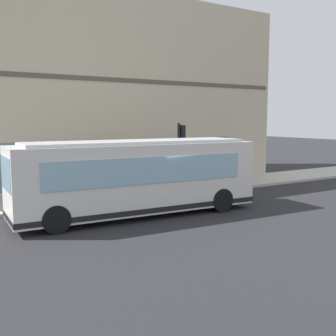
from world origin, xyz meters
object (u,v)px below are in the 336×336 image
(pedestrian_near_hydrant, at_px, (180,166))
(traffic_light_near_corner, at_px, (181,144))
(fire_hydrant, at_px, (240,174))
(pedestrian_walking_along_curb, at_px, (250,165))
(pedestrian_by_light_pole, at_px, (75,177))
(city_bus_nearside, at_px, (137,178))

(pedestrian_near_hydrant, bearing_deg, traffic_light_near_corner, 147.57)
(fire_hydrant, distance_m, pedestrian_near_hydrant, 4.25)
(pedestrian_walking_along_curb, height_order, pedestrian_by_light_pole, pedestrian_walking_along_curb)
(traffic_light_near_corner, distance_m, fire_hydrant, 6.25)
(fire_hydrant, bearing_deg, pedestrian_near_hydrant, 81.82)
(pedestrian_walking_along_curb, bearing_deg, city_bus_nearside, 110.37)
(fire_hydrant, height_order, pedestrian_walking_along_curb, pedestrian_walking_along_curb)
(pedestrian_by_light_pole, distance_m, pedestrian_near_hydrant, 6.57)
(traffic_light_near_corner, height_order, pedestrian_by_light_pole, traffic_light_near_corner)
(city_bus_nearside, bearing_deg, pedestrian_near_hydrant, -46.59)
(city_bus_nearside, xyz_separation_m, pedestrian_near_hydrant, (5.29, -5.59, -0.35))
(fire_hydrant, height_order, pedestrian_near_hydrant, pedestrian_near_hydrant)
(pedestrian_by_light_pole, bearing_deg, city_bus_nearside, -168.64)
(pedestrian_walking_along_curb, relative_size, pedestrian_by_light_pole, 1.06)
(traffic_light_near_corner, bearing_deg, pedestrian_walking_along_curb, -84.11)
(fire_hydrant, bearing_deg, city_bus_nearside, 115.74)
(pedestrian_by_light_pole, bearing_deg, pedestrian_walking_along_curb, -96.56)
(city_bus_nearside, relative_size, pedestrian_by_light_pole, 6.11)
(fire_hydrant, distance_m, pedestrian_by_light_pole, 10.71)
(fire_hydrant, relative_size, pedestrian_near_hydrant, 0.41)
(pedestrian_by_light_pole, height_order, pedestrian_near_hydrant, pedestrian_near_hydrant)
(traffic_light_near_corner, xyz_separation_m, pedestrian_near_hydrant, (2.32, -1.47, -1.43))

